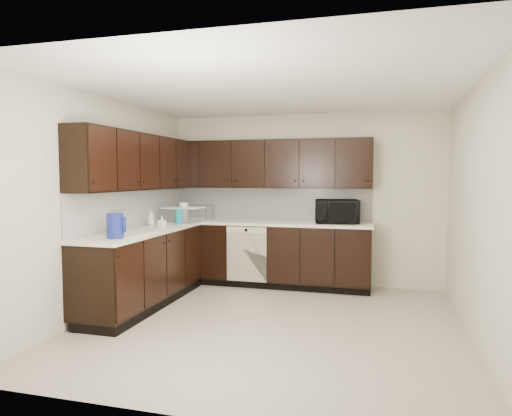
{
  "coord_description": "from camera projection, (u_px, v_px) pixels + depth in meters",
  "views": [
    {
      "loc": [
        1.1,
        -4.68,
        1.59
      ],
      "look_at": [
        -0.34,
        0.6,
        1.21
      ],
      "focal_mm": 32.0,
      "sensor_mm": 36.0,
      "label": 1
    }
  ],
  "objects": [
    {
      "name": "soap_bottle_b",
      "position": [
        151.0,
        217.0,
        6.04
      ],
      "size": [
        0.09,
        0.09,
        0.22
      ],
      "primitive_type": "imported",
      "rotation": [
        0.0,
        0.0,
        -0.1
      ],
      "color": "gray",
      "rests_on": "countertop"
    },
    {
      "name": "countertop",
      "position": [
        218.0,
        226.0,
        6.17
      ],
      "size": [
        3.03,
        2.83,
        0.04
      ],
      "color": "silver",
      "rests_on": "lower_cabinets"
    },
    {
      "name": "wall_back",
      "position": [
        303.0,
        199.0,
        6.74
      ],
      "size": [
        4.0,
        0.02,
        2.5
      ],
      "primitive_type": "cube",
      "color": "beige",
      "rests_on": "floor"
    },
    {
      "name": "paper_towel_roll",
      "position": [
        184.0,
        212.0,
        6.56
      ],
      "size": [
        0.16,
        0.16,
        0.27
      ],
      "primitive_type": "cylinder",
      "rotation": [
        0.0,
        0.0,
        -0.39
      ],
      "color": "silver",
      "rests_on": "countertop"
    },
    {
      "name": "microwave",
      "position": [
        337.0,
        211.0,
        6.33
      ],
      "size": [
        0.65,
        0.5,
        0.33
      ],
      "primitive_type": "imported",
      "rotation": [
        0.0,
        0.0,
        0.17
      ],
      "color": "black",
      "rests_on": "countertop"
    },
    {
      "name": "toaster_oven",
      "position": [
        200.0,
        212.0,
        6.94
      ],
      "size": [
        0.33,
        0.25,
        0.21
      ],
      "primitive_type": "cube",
      "rotation": [
        0.0,
        0.0,
        -0.02
      ],
      "color": "#AEAEB0",
      "rests_on": "countertop"
    },
    {
      "name": "backsplash",
      "position": [
        209.0,
        206.0,
        6.41
      ],
      "size": [
        3.0,
        2.8,
        0.48
      ],
      "color": "white",
      "rests_on": "countertop"
    },
    {
      "name": "dishwasher",
      "position": [
        247.0,
        251.0,
        6.41
      ],
      "size": [
        0.58,
        0.04,
        0.78
      ],
      "color": "beige",
      "rests_on": "lower_cabinets"
    },
    {
      "name": "floor",
      "position": [
        272.0,
        324.0,
        4.91
      ],
      "size": [
        4.0,
        4.0,
        0.0
      ],
      "primitive_type": "plane",
      "color": "#A99E8C",
      "rests_on": "ground"
    },
    {
      "name": "ceiling",
      "position": [
        272.0,
        89.0,
        4.73
      ],
      "size": [
        4.0,
        4.0,
        0.0
      ],
      "primitive_type": "plane",
      "rotation": [
        3.14,
        0.0,
        0.0
      ],
      "color": "white",
      "rests_on": "wall_back"
    },
    {
      "name": "blue_pitcher",
      "position": [
        115.0,
        226.0,
        4.79
      ],
      "size": [
        0.2,
        0.2,
        0.27
      ],
      "primitive_type": "cylinder",
      "rotation": [
        0.0,
        0.0,
        -0.14
      ],
      "color": "navy",
      "rests_on": "countertop"
    },
    {
      "name": "wall_front",
      "position": [
        200.0,
        230.0,
        2.9
      ],
      "size": [
        4.0,
        0.02,
        2.5
      ],
      "primitive_type": "cube",
      "color": "beige",
      "rests_on": "floor"
    },
    {
      "name": "upper_cabinets",
      "position": [
        214.0,
        163.0,
        6.23
      ],
      "size": [
        3.0,
        2.8,
        0.7
      ],
      "color": "black",
      "rests_on": "wall_back"
    },
    {
      "name": "wall_right",
      "position": [
        479.0,
        213.0,
        4.29
      ],
      "size": [
        0.02,
        4.0,
        2.5
      ],
      "primitive_type": "cube",
      "color": "beige",
      "rests_on": "floor"
    },
    {
      "name": "wall_left",
      "position": [
        106.0,
        205.0,
        5.35
      ],
      "size": [
        0.02,
        4.0,
        2.5
      ],
      "primitive_type": "cube",
      "color": "beige",
      "rests_on": "floor"
    },
    {
      "name": "storage_bin",
      "position": [
        183.0,
        215.0,
        6.56
      ],
      "size": [
        0.58,
        0.48,
        0.2
      ],
      "primitive_type": "cube",
      "rotation": [
        0.0,
        0.0,
        -0.21
      ],
      "color": "silver",
      "rests_on": "countertop"
    },
    {
      "name": "teal_tumbler",
      "position": [
        179.0,
        217.0,
        6.24
      ],
      "size": [
        0.11,
        0.11,
        0.2
      ],
      "primitive_type": "cylinder",
      "rotation": [
        0.0,
        0.0,
        0.22
      ],
      "color": "#0D8296",
      "rests_on": "countertop"
    },
    {
      "name": "lower_cabinets",
      "position": [
        219.0,
        263.0,
        6.21
      ],
      "size": [
        3.0,
        2.8,
        0.9
      ],
      "color": "black",
      "rests_on": "floor"
    },
    {
      "name": "soap_bottle_a",
      "position": [
        162.0,
        223.0,
        5.59
      ],
      "size": [
        0.09,
        0.09,
        0.17
      ],
      "primitive_type": "imported",
      "rotation": [
        0.0,
        0.0,
        -0.28
      ],
      "color": "gray",
      "rests_on": "countertop"
    },
    {
      "name": "sink",
      "position": [
        131.0,
        238.0,
        5.28
      ],
      "size": [
        0.54,
        0.82,
        0.42
      ],
      "color": "beige",
      "rests_on": "countertop"
    }
  ]
}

